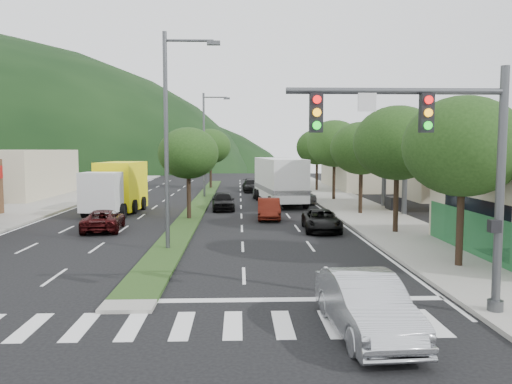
{
  "coord_description": "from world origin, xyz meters",
  "views": [
    {
      "loc": [
        3.32,
        -15.08,
        4.75
      ],
      "look_at": [
        4.32,
        13.76,
        2.22
      ],
      "focal_mm": 35.0,
      "sensor_mm": 36.0,
      "label": 1
    }
  ],
  "objects_px": {
    "tree_med_near": "(188,153)",
    "car_queue_c": "(269,209)",
    "tree_r_c": "(361,148)",
    "tree_med_far": "(210,146)",
    "streetlight_mid": "(206,140)",
    "car_queue_a": "(223,201)",
    "motorhome": "(279,180)",
    "tree_r_e": "(317,147)",
    "car_queue_d": "(321,220)",
    "tree_r_d": "(334,144)",
    "car_queue_e": "(262,190)",
    "box_truck": "(118,189)",
    "sedan_silver": "(366,305)",
    "streetlight_near": "(171,130)",
    "tree_r_a": "(463,147)",
    "tree_r_b": "(397,143)",
    "car_queue_b": "(299,194)",
    "suv_maroon": "(104,220)",
    "traffic_signal": "(446,152)",
    "car_queue_f": "(252,186)"
  },
  "relations": [
    {
      "from": "box_truck",
      "to": "tree_r_b",
      "type": "bearing_deg",
      "value": 156.31
    },
    {
      "from": "car_queue_a",
      "to": "box_truck",
      "type": "relative_size",
      "value": 0.53
    },
    {
      "from": "car_queue_a",
      "to": "car_queue_e",
      "type": "height_order",
      "value": "car_queue_e"
    },
    {
      "from": "tree_r_e",
      "to": "tree_med_near",
      "type": "distance_m",
      "value": 25.06
    },
    {
      "from": "suv_maroon",
      "to": "car_queue_a",
      "type": "height_order",
      "value": "car_queue_a"
    },
    {
      "from": "tree_med_near",
      "to": "streetlight_mid",
      "type": "height_order",
      "value": "streetlight_mid"
    },
    {
      "from": "tree_r_a",
      "to": "tree_r_e",
      "type": "bearing_deg",
      "value": 90.0
    },
    {
      "from": "tree_r_c",
      "to": "car_queue_e",
      "type": "relative_size",
      "value": 1.5
    },
    {
      "from": "tree_r_b",
      "to": "car_queue_b",
      "type": "height_order",
      "value": "tree_r_b"
    },
    {
      "from": "tree_r_a",
      "to": "car_queue_c",
      "type": "relative_size",
      "value": 1.57
    },
    {
      "from": "tree_med_near",
      "to": "car_queue_c",
      "type": "height_order",
      "value": "tree_med_near"
    },
    {
      "from": "tree_r_c",
      "to": "tree_med_near",
      "type": "xyz_separation_m",
      "value": [
        -12.0,
        -2.0,
        -0.32
      ]
    },
    {
      "from": "car_queue_c",
      "to": "car_queue_e",
      "type": "distance_m",
      "value": 15.0
    },
    {
      "from": "car_queue_d",
      "to": "car_queue_e",
      "type": "distance_m",
      "value": 20.16
    },
    {
      "from": "tree_med_far",
      "to": "streetlight_near",
      "type": "height_order",
      "value": "streetlight_near"
    },
    {
      "from": "tree_r_d",
      "to": "car_queue_a",
      "type": "bearing_deg",
      "value": -145.63
    },
    {
      "from": "streetlight_mid",
      "to": "streetlight_near",
      "type": "bearing_deg",
      "value": -90.0
    },
    {
      "from": "car_queue_e",
      "to": "box_truck",
      "type": "relative_size",
      "value": 0.56
    },
    {
      "from": "streetlight_near",
      "to": "car_queue_c",
      "type": "bearing_deg",
      "value": 63.34
    },
    {
      "from": "tree_med_far",
      "to": "streetlight_mid",
      "type": "height_order",
      "value": "streetlight_mid"
    },
    {
      "from": "tree_r_d",
      "to": "streetlight_near",
      "type": "distance_m",
      "value": 24.97
    },
    {
      "from": "traffic_signal",
      "to": "car_queue_f",
      "type": "distance_m",
      "value": 41.25
    },
    {
      "from": "streetlight_near",
      "to": "car_queue_b",
      "type": "distance_m",
      "value": 22.42
    },
    {
      "from": "tree_r_e",
      "to": "car_queue_d",
      "type": "xyz_separation_m",
      "value": [
        -3.92,
        -26.77,
        -4.28
      ]
    },
    {
      "from": "tree_r_a",
      "to": "tree_r_d",
      "type": "relative_size",
      "value": 0.93
    },
    {
      "from": "suv_maroon",
      "to": "tree_r_b",
      "type": "bearing_deg",
      "value": 167.91
    },
    {
      "from": "streetlight_mid",
      "to": "car_queue_c",
      "type": "relative_size",
      "value": 2.37
    },
    {
      "from": "car_queue_e",
      "to": "motorhome",
      "type": "xyz_separation_m",
      "value": [
        1.27,
        -5.68,
        1.34
      ]
    },
    {
      "from": "streetlight_mid",
      "to": "car_queue_a",
      "type": "distance_m",
      "value": 11.08
    },
    {
      "from": "car_queue_b",
      "to": "tree_r_e",
      "type": "bearing_deg",
      "value": 66.21
    },
    {
      "from": "tree_med_far",
      "to": "car_queue_a",
      "type": "bearing_deg",
      "value": -84.22
    },
    {
      "from": "sedan_silver",
      "to": "motorhome",
      "type": "bearing_deg",
      "value": 85.6
    },
    {
      "from": "traffic_signal",
      "to": "tree_r_e",
      "type": "xyz_separation_m",
      "value": [
        2.97,
        41.54,
        0.25
      ]
    },
    {
      "from": "tree_r_c",
      "to": "tree_med_far",
      "type": "relative_size",
      "value": 0.93
    },
    {
      "from": "motorhome",
      "to": "tree_med_far",
      "type": "bearing_deg",
      "value": 106.15
    },
    {
      "from": "tree_r_c",
      "to": "tree_med_far",
      "type": "bearing_deg",
      "value": 116.57
    },
    {
      "from": "streetlight_near",
      "to": "tree_med_near",
      "type": "bearing_deg",
      "value": 91.18
    },
    {
      "from": "tree_r_e",
      "to": "box_truck",
      "type": "bearing_deg",
      "value": -134.01
    },
    {
      "from": "streetlight_mid",
      "to": "sedan_silver",
      "type": "height_order",
      "value": "streetlight_mid"
    },
    {
      "from": "tree_r_d",
      "to": "streetlight_mid",
      "type": "distance_m",
      "value": 12.18
    },
    {
      "from": "sedan_silver",
      "to": "car_queue_e",
      "type": "relative_size",
      "value": 1.09
    },
    {
      "from": "streetlight_mid",
      "to": "car_queue_d",
      "type": "distance_m",
      "value": 21.85
    },
    {
      "from": "tree_r_b",
      "to": "streetlight_near",
      "type": "height_order",
      "value": "streetlight_near"
    },
    {
      "from": "car_queue_a",
      "to": "tree_r_c",
      "type": "bearing_deg",
      "value": -21.67
    },
    {
      "from": "streetlight_mid",
      "to": "motorhome",
      "type": "distance_m",
      "value": 9.25
    },
    {
      "from": "traffic_signal",
      "to": "tree_r_d",
      "type": "height_order",
      "value": "tree_r_d"
    },
    {
      "from": "tree_med_near",
      "to": "streetlight_near",
      "type": "bearing_deg",
      "value": -88.82
    },
    {
      "from": "tree_med_far",
      "to": "box_truck",
      "type": "xyz_separation_m",
      "value": [
        -5.6,
        -22.22,
        -3.24
      ]
    },
    {
      "from": "streetlight_mid",
      "to": "motorhome",
      "type": "height_order",
      "value": "streetlight_mid"
    },
    {
      "from": "sedan_silver",
      "to": "tree_r_b",
      "type": "bearing_deg",
      "value": 65.87
    }
  ]
}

